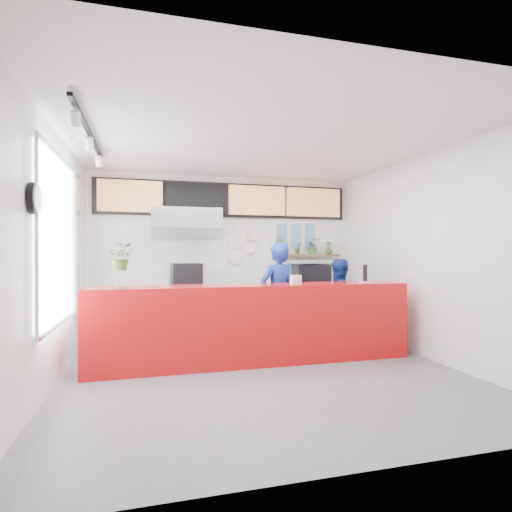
{
  "coord_description": "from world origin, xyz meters",
  "views": [
    {
      "loc": [
        -1.42,
        -5.0,
        1.54
      ],
      "look_at": [
        0.1,
        0.7,
        1.5
      ],
      "focal_mm": 28.0,
      "sensor_mm": 36.0,
      "label": 1
    }
  ],
  "objects_px": {
    "panini_oven": "(186,276)",
    "espresso_machine": "(311,275)",
    "staff_right": "(338,303)",
    "staff_center": "(278,297)",
    "service_counter": "(255,324)",
    "pepper_mill": "(365,273)"
  },
  "relations": [
    {
      "from": "panini_oven",
      "to": "espresso_machine",
      "type": "xyz_separation_m",
      "value": [
        2.4,
        0.0,
        -0.02
      ]
    },
    {
      "from": "staff_right",
      "to": "staff_center",
      "type": "bearing_deg",
      "value": -1.61
    },
    {
      "from": "service_counter",
      "to": "pepper_mill",
      "type": "height_order",
      "value": "pepper_mill"
    },
    {
      "from": "panini_oven",
      "to": "staff_center",
      "type": "relative_size",
      "value": 0.3
    },
    {
      "from": "staff_center",
      "to": "staff_right",
      "type": "xyz_separation_m",
      "value": [
        1.08,
        0.11,
        -0.13
      ]
    },
    {
      "from": "espresso_machine",
      "to": "staff_center",
      "type": "height_order",
      "value": "staff_center"
    },
    {
      "from": "pepper_mill",
      "to": "staff_right",
      "type": "bearing_deg",
      "value": 102.81
    },
    {
      "from": "panini_oven",
      "to": "pepper_mill",
      "type": "height_order",
      "value": "pepper_mill"
    },
    {
      "from": "staff_right",
      "to": "espresso_machine",
      "type": "bearing_deg",
      "value": -98.26
    },
    {
      "from": "espresso_machine",
      "to": "staff_center",
      "type": "bearing_deg",
      "value": -128.98
    },
    {
      "from": "service_counter",
      "to": "espresso_machine",
      "type": "distance_m",
      "value": 2.47
    },
    {
      "from": "panini_oven",
      "to": "pepper_mill",
      "type": "distance_m",
      "value": 3.1
    },
    {
      "from": "pepper_mill",
      "to": "service_counter",
      "type": "bearing_deg",
      "value": 179.63
    },
    {
      "from": "staff_right",
      "to": "pepper_mill",
      "type": "xyz_separation_m",
      "value": [
        0.14,
        -0.62,
        0.52
      ]
    },
    {
      "from": "staff_right",
      "to": "pepper_mill",
      "type": "relative_size",
      "value": 5.71
    },
    {
      "from": "service_counter",
      "to": "staff_right",
      "type": "bearing_deg",
      "value": 21.11
    },
    {
      "from": "staff_center",
      "to": "pepper_mill",
      "type": "xyz_separation_m",
      "value": [
        1.22,
        -0.51,
        0.39
      ]
    },
    {
      "from": "pepper_mill",
      "to": "espresso_machine",
      "type": "bearing_deg",
      "value": 93.84
    },
    {
      "from": "service_counter",
      "to": "panini_oven",
      "type": "distance_m",
      "value": 2.05
    },
    {
      "from": "service_counter",
      "to": "espresso_machine",
      "type": "xyz_separation_m",
      "value": [
        1.6,
        1.8,
        0.56
      ]
    },
    {
      "from": "espresso_machine",
      "to": "staff_right",
      "type": "xyz_separation_m",
      "value": [
        -0.02,
        -1.19,
        -0.39
      ]
    },
    {
      "from": "espresso_machine",
      "to": "service_counter",
      "type": "bearing_deg",
      "value": -130.43
    }
  ]
}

